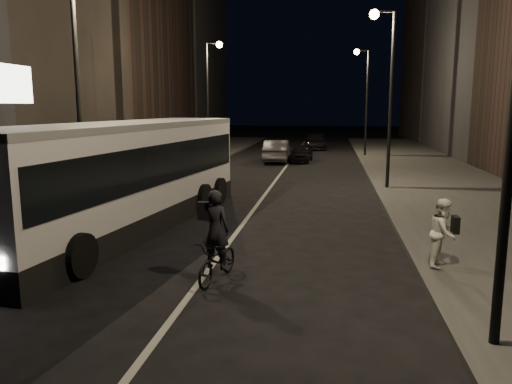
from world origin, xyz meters
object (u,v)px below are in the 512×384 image
(streetlight_right_mid, at_px, (386,75))
(city_bus, at_px, (126,172))
(streetlight_right_near, at_px, (503,9))
(cyclist_on_bicycle, at_px, (217,251))
(pedestrian_woman, at_px, (443,233))
(car_far, at_px, (316,141))
(car_near, at_px, (301,153))
(streetlight_left_far, at_px, (211,85))
(car_mid, at_px, (277,151))
(streetlight_right_far, at_px, (364,88))
(streetlight_left_near, at_px, (84,64))

(streetlight_right_mid, height_order, city_bus, streetlight_right_mid)
(streetlight_right_near, distance_m, cyclist_on_bicycle, 7.25)
(pedestrian_woman, relative_size, car_far, 0.34)
(pedestrian_woman, height_order, car_near, pedestrian_woman)
(city_bus, bearing_deg, streetlight_right_mid, 52.70)
(streetlight_left_far, height_order, cyclist_on_bicycle, streetlight_left_far)
(streetlight_left_far, bearing_deg, streetlight_right_mid, -43.16)
(streetlight_right_near, distance_m, car_mid, 28.52)
(streetlight_right_far, distance_m, car_mid, 8.97)
(streetlight_left_far, height_order, pedestrian_woman, streetlight_left_far)
(streetlight_left_near, height_order, cyclist_on_bicycle, streetlight_left_near)
(streetlight_right_mid, xyz_separation_m, cyclist_on_bicycle, (-4.93, -13.41, -4.64))
(cyclist_on_bicycle, relative_size, car_far, 0.45)
(streetlight_right_mid, relative_size, streetlight_left_near, 1.00)
(streetlight_right_mid, relative_size, car_near, 2.25)
(car_mid, bearing_deg, streetlight_right_far, -146.37)
(streetlight_right_near, distance_m, pedestrian_woman, 5.93)
(streetlight_right_mid, bearing_deg, city_bus, -134.81)
(streetlight_left_far, xyz_separation_m, car_far, (6.88, 13.03, -4.66))
(streetlight_right_near, distance_m, streetlight_right_far, 32.00)
(cyclist_on_bicycle, bearing_deg, car_near, 101.04)
(streetlight_right_far, distance_m, car_near, 7.75)
(cyclist_on_bicycle, relative_size, car_mid, 0.45)
(streetlight_right_far, relative_size, streetlight_left_far, 1.00)
(cyclist_on_bicycle, height_order, car_near, cyclist_on_bicycle)
(streetlight_right_mid, bearing_deg, car_far, 99.34)
(streetlight_left_far, height_order, city_bus, streetlight_left_far)
(streetlight_right_far, bearing_deg, pedestrian_woman, -89.45)
(car_far, bearing_deg, pedestrian_woman, -86.05)
(streetlight_right_near, xyz_separation_m, cyclist_on_bicycle, (-4.93, 2.59, -4.64))
(streetlight_right_far, bearing_deg, city_bus, -109.67)
(streetlight_right_far, height_order, pedestrian_woman, streetlight_right_far)
(city_bus, height_order, cyclist_on_bicycle, city_bus)
(pedestrian_woman, bearing_deg, streetlight_right_mid, 25.70)
(streetlight_left_near, xyz_separation_m, city_bus, (1.73, -0.99, -3.48))
(streetlight_right_mid, bearing_deg, streetlight_right_far, 90.00)
(streetlight_right_near, height_order, car_far, streetlight_right_near)
(streetlight_right_far, bearing_deg, car_near, -137.68)
(streetlight_left_near, relative_size, streetlight_left_far, 1.00)
(streetlight_right_mid, height_order, cyclist_on_bicycle, streetlight_right_mid)
(streetlight_left_near, xyz_separation_m, cyclist_on_bicycle, (5.73, -5.41, -4.64))
(streetlight_left_near, bearing_deg, streetlight_right_mid, 36.88)
(streetlight_left_far, bearing_deg, city_bus, -84.79)
(streetlight_right_mid, height_order, streetlight_right_far, same)
(car_near, height_order, car_far, car_far)
(streetlight_left_far, bearing_deg, streetlight_right_near, -67.70)
(streetlight_right_near, height_order, city_bus, streetlight_right_near)
(cyclist_on_bicycle, bearing_deg, pedestrian_woman, 27.15)
(streetlight_left_far, relative_size, car_far, 1.68)
(streetlight_right_mid, bearing_deg, cyclist_on_bicycle, -110.19)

